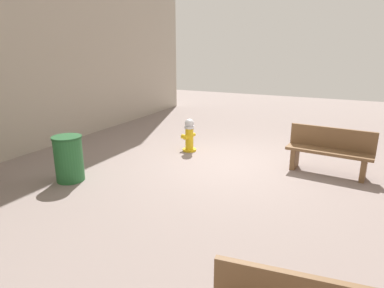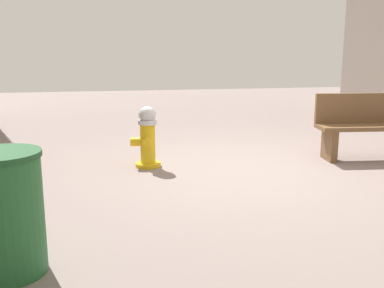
{
  "view_description": "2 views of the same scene",
  "coord_description": "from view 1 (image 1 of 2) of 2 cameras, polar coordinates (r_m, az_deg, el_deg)",
  "views": [
    {
      "loc": [
        -2.3,
        6.79,
        2.53
      ],
      "look_at": [
        0.88,
        0.18,
        0.4
      ],
      "focal_mm": 30.97,
      "sensor_mm": 36.0,
      "label": 1
    },
    {
      "loc": [
        1.78,
        5.49,
        1.6
      ],
      "look_at": [
        0.76,
        0.07,
        0.41
      ],
      "focal_mm": 41.78,
      "sensor_mm": 36.0,
      "label": 2
    }
  ],
  "objects": [
    {
      "name": "ground_plane",
      "position": [
        7.6,
        6.62,
        -3.34
      ],
      "size": [
        23.4,
        23.4,
        0.0
      ],
      "primitive_type": "plane",
      "color": "gray"
    },
    {
      "name": "fire_hydrant",
      "position": [
        8.36,
        -0.49,
        1.56
      ],
      "size": [
        0.41,
        0.44,
        0.83
      ],
      "color": "gold",
      "rests_on": "ground_plane"
    },
    {
      "name": "bench_near",
      "position": [
        7.42,
        22.6,
        -0.97
      ],
      "size": [
        1.72,
        0.61,
        0.95
      ],
      "color": "brown",
      "rests_on": "ground_plane"
    },
    {
      "name": "trash_bin",
      "position": [
        6.9,
        -20.46,
        -2.36
      ],
      "size": [
        0.57,
        0.57,
        0.9
      ],
      "color": "#266633",
      "rests_on": "ground_plane"
    }
  ]
}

